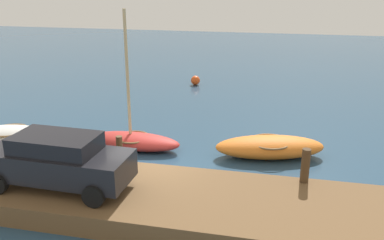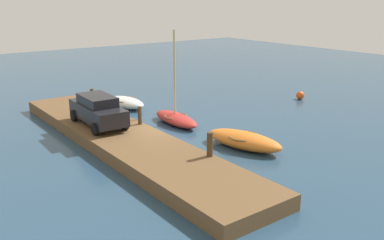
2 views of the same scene
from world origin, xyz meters
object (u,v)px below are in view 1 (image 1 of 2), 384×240
(rowboat_orange, at_px, (270,147))
(mooring_post_mid_west, at_px, (35,144))
(mooring_post_mid_east, at_px, (120,150))
(mooring_post_east, at_px, (305,166))
(rowboat_red, at_px, (133,140))
(marker_buoy, at_px, (195,80))
(rowboat_white, at_px, (10,135))
(parked_car, at_px, (58,160))

(rowboat_orange, distance_m, mooring_post_mid_west, 8.63)
(mooring_post_mid_east, relative_size, mooring_post_east, 0.91)
(rowboat_orange, distance_m, mooring_post_east, 3.43)
(mooring_post_mid_west, bearing_deg, rowboat_red, 47.30)
(rowboat_orange, relative_size, mooring_post_east, 4.10)
(mooring_post_east, relative_size, marker_buoy, 1.81)
(rowboat_white, bearing_deg, rowboat_red, -5.32)
(rowboat_white, relative_size, mooring_post_mid_east, 3.60)
(rowboat_white, bearing_deg, mooring_post_mid_east, -32.03)
(mooring_post_mid_east, distance_m, parked_car, 2.25)
(parked_car, bearing_deg, rowboat_orange, 41.77)
(rowboat_white, height_order, mooring_post_mid_east, mooring_post_mid_east)
(rowboat_white, height_order, mooring_post_east, mooring_post_east)
(rowboat_white, xyz_separation_m, mooring_post_mid_east, (5.86, -2.22, 0.76))
(rowboat_red, distance_m, rowboat_white, 5.30)
(rowboat_white, distance_m, parked_car, 6.35)
(mooring_post_mid_west, distance_m, marker_buoy, 14.09)
(mooring_post_mid_west, distance_m, mooring_post_east, 9.16)
(rowboat_red, height_order, marker_buoy, rowboat_red)
(mooring_post_mid_west, height_order, parked_car, parked_car)
(mooring_post_mid_west, distance_m, mooring_post_mid_east, 3.15)
(mooring_post_mid_east, height_order, marker_buoy, mooring_post_mid_east)
(mooring_post_mid_west, xyz_separation_m, marker_buoy, (2.81, 13.79, -0.79))
(mooring_post_mid_east, xyz_separation_m, mooring_post_east, (6.02, 0.00, 0.05))
(rowboat_orange, height_order, rowboat_white, rowboat_orange)
(rowboat_white, height_order, marker_buoy, rowboat_white)
(rowboat_white, xyz_separation_m, marker_buoy, (5.53, 11.56, -0.08))
(rowboat_orange, xyz_separation_m, rowboat_white, (-10.73, -0.91, -0.04))
(parked_car, bearing_deg, mooring_post_mid_east, 60.47)
(mooring_post_mid_west, bearing_deg, rowboat_white, 140.68)
(mooring_post_mid_east, bearing_deg, parked_car, -121.45)
(rowboat_red, xyz_separation_m, rowboat_white, (-5.27, -0.55, -0.01))
(rowboat_white, distance_m, mooring_post_mid_east, 6.31)
(marker_buoy, bearing_deg, rowboat_red, -91.32)
(marker_buoy, bearing_deg, rowboat_white, -115.55)
(mooring_post_mid_west, relative_size, mooring_post_east, 0.82)
(mooring_post_east, distance_m, parked_car, 7.43)
(rowboat_red, distance_m, parked_car, 4.83)
(rowboat_red, xyz_separation_m, mooring_post_mid_east, (0.59, -2.77, 0.76))
(mooring_post_mid_east, relative_size, marker_buoy, 1.65)
(rowboat_red, distance_m, mooring_post_mid_east, 2.93)
(mooring_post_mid_east, bearing_deg, mooring_post_east, 0.00)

